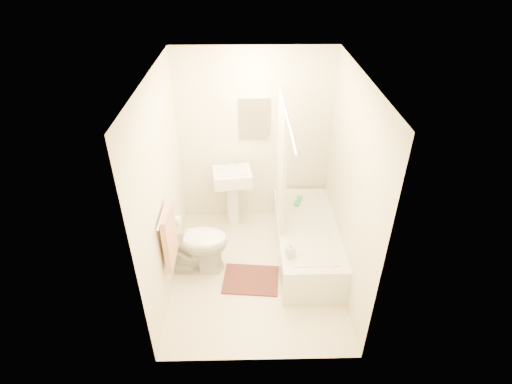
{
  "coord_description": "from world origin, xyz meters",
  "views": [
    {
      "loc": [
        -0.08,
        -3.55,
        3.49
      ],
      "look_at": [
        0.0,
        0.25,
        1.0
      ],
      "focal_mm": 28.0,
      "sensor_mm": 36.0,
      "label": 1
    }
  ],
  "objects_px": {
    "sink": "(233,196)",
    "bathtub": "(306,240)",
    "toilet": "(193,241)",
    "soap_bottle": "(290,249)",
    "bath_mat": "(251,280)"
  },
  "relations": [
    {
      "from": "sink",
      "to": "bath_mat",
      "type": "relative_size",
      "value": 1.48
    },
    {
      "from": "sink",
      "to": "bathtub",
      "type": "xyz_separation_m",
      "value": [
        0.94,
        -0.65,
        -0.25
      ]
    },
    {
      "from": "sink",
      "to": "bath_mat",
      "type": "distance_m",
      "value": 1.22
    },
    {
      "from": "bathtub",
      "to": "soap_bottle",
      "type": "distance_m",
      "value": 0.7
    },
    {
      "from": "bath_mat",
      "to": "soap_bottle",
      "type": "xyz_separation_m",
      "value": [
        0.44,
        -0.1,
        0.56
      ]
    },
    {
      "from": "toilet",
      "to": "bath_mat",
      "type": "height_order",
      "value": "toilet"
    },
    {
      "from": "toilet",
      "to": "sink",
      "type": "bearing_deg",
      "value": -28.0
    },
    {
      "from": "toilet",
      "to": "sink",
      "type": "distance_m",
      "value": 0.96
    },
    {
      "from": "sink",
      "to": "bathtub",
      "type": "height_order",
      "value": "sink"
    },
    {
      "from": "sink",
      "to": "bath_mat",
      "type": "bearing_deg",
      "value": -85.02
    },
    {
      "from": "bathtub",
      "to": "bath_mat",
      "type": "height_order",
      "value": "bathtub"
    },
    {
      "from": "toilet",
      "to": "soap_bottle",
      "type": "distance_m",
      "value": 1.18
    },
    {
      "from": "toilet",
      "to": "bathtub",
      "type": "bearing_deg",
      "value": -81.89
    },
    {
      "from": "bathtub",
      "to": "soap_bottle",
      "type": "relative_size",
      "value": 8.05
    },
    {
      "from": "bathtub",
      "to": "bath_mat",
      "type": "relative_size",
      "value": 2.57
    }
  ]
}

